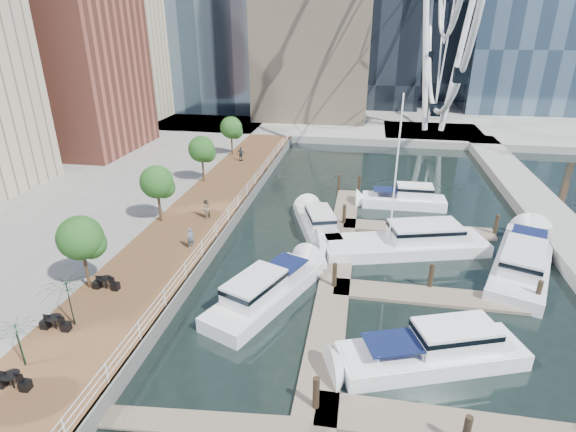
% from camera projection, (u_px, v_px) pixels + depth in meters
% --- Properties ---
extents(ground, '(520.00, 520.00, 0.00)m').
position_uv_depth(ground, '(259.00, 370.00, 21.97)').
color(ground, black).
rests_on(ground, ground).
extents(boardwalk, '(6.00, 60.00, 1.00)m').
position_uv_depth(boardwalk, '(195.00, 224.00, 36.78)').
color(boardwalk, brown).
rests_on(boardwalk, ground).
extents(seawall, '(0.25, 60.00, 1.00)m').
position_uv_depth(seawall, '(230.00, 226.00, 36.30)').
color(seawall, '#595954').
rests_on(seawall, ground).
extents(land_far, '(200.00, 114.00, 1.00)m').
position_uv_depth(land_far, '(352.00, 88.00, 114.03)').
color(land_far, gray).
rests_on(land_far, ground).
extents(breakwater, '(4.00, 60.00, 1.00)m').
position_uv_depth(breakwater, '(554.00, 224.00, 36.67)').
color(breakwater, gray).
rests_on(breakwater, ground).
extents(pier, '(14.00, 12.00, 1.00)m').
position_uv_depth(pier, '(432.00, 134.00, 66.57)').
color(pier, gray).
rests_on(pier, ground).
extents(railing, '(0.10, 60.00, 1.05)m').
position_uv_depth(railing, '(228.00, 214.00, 35.91)').
color(railing, white).
rests_on(railing, boardwalk).
extents(floating_docks, '(16.00, 34.00, 2.60)m').
position_uv_depth(floating_docks, '(412.00, 273.00, 29.53)').
color(floating_docks, '#6D6051').
rests_on(floating_docks, ground).
extents(midrise_condos, '(19.00, 67.00, 28.00)m').
position_uv_depth(midrise_condos, '(0.00, 46.00, 46.28)').
color(midrise_condos, '#BCAD8E').
rests_on(midrise_condos, ground).
extents(street_trees, '(2.60, 42.60, 4.60)m').
position_uv_depth(street_trees, '(157.00, 182.00, 34.76)').
color(street_trees, '#3F2B1C').
rests_on(street_trees, ground).
extents(cafe_tables, '(2.50, 13.70, 0.74)m').
position_uv_depth(cafe_tables, '(36.00, 350.00, 21.28)').
color(cafe_tables, black).
rests_on(cafe_tables, ground).
extents(yacht_foreground, '(10.47, 5.99, 2.15)m').
position_uv_depth(yacht_foreground, '(430.00, 363.00, 22.41)').
color(yacht_foreground, white).
rests_on(yacht_foreground, ground).
extents(pedestrian_near, '(0.65, 0.62, 1.50)m').
position_uv_depth(pedestrian_near, '(191.00, 238.00, 31.46)').
color(pedestrian_near, '#4F5A6A').
rests_on(pedestrian_near, boardwalk).
extents(pedestrian_mid, '(0.89, 1.00, 1.72)m').
position_uv_depth(pedestrian_mid, '(206.00, 208.00, 36.24)').
color(pedestrian_mid, gray).
rests_on(pedestrian_mid, boardwalk).
extents(pedestrian_far, '(1.03, 0.57, 1.66)m').
position_uv_depth(pedestrian_far, '(241.00, 154.00, 51.36)').
color(pedestrian_far, '#2F363B').
rests_on(pedestrian_far, boardwalk).
extents(moored_yachts, '(23.54, 33.12, 11.50)m').
position_uv_depth(moored_yachts, '(402.00, 259.00, 32.34)').
color(moored_yachts, silver).
rests_on(moored_yachts, ground).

